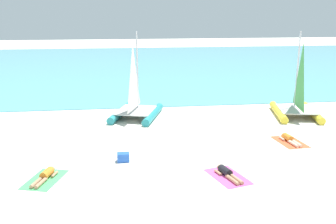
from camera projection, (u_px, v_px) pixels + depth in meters
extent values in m
plane|color=silver|center=(157.00, 109.00, 24.64)|extent=(120.00, 120.00, 0.00)
cube|color=#5BB2C1|center=(139.00, 65.00, 44.22)|extent=(120.00, 40.00, 0.05)
cylinder|color=yellow|center=(278.00, 112.00, 23.13)|extent=(1.22, 3.77, 0.43)
cylinder|color=yellow|center=(312.00, 113.00, 22.97)|extent=(1.22, 3.77, 0.43)
cube|color=silver|center=(296.00, 109.00, 22.81)|extent=(2.44, 2.77, 0.05)
cylinder|color=silver|center=(297.00, 70.00, 22.77)|extent=(0.09, 0.09, 4.48)
pyramid|color=#4CA54C|center=(301.00, 75.00, 21.95)|extent=(0.47, 1.94, 3.76)
cylinder|color=teal|center=(120.00, 113.00, 22.95)|extent=(1.57, 3.70, 0.43)
cylinder|color=teal|center=(153.00, 114.00, 22.60)|extent=(1.57, 3.70, 0.43)
cube|color=silver|center=(136.00, 110.00, 22.55)|extent=(2.61, 2.89, 0.05)
cylinder|color=silver|center=(137.00, 71.00, 22.49)|extent=(0.09, 0.09, 4.47)
pyramid|color=white|center=(133.00, 76.00, 21.69)|extent=(0.66, 1.89, 3.76)
cube|color=#4CB266|center=(45.00, 179.00, 14.45)|extent=(1.61, 2.14, 0.01)
cylinder|color=orange|center=(47.00, 173.00, 14.60)|extent=(0.47, 0.68, 0.30)
sphere|color=tan|center=(52.00, 169.00, 14.99)|extent=(0.22, 0.22, 0.22)
cylinder|color=tan|center=(36.00, 183.00, 14.02)|extent=(0.36, 0.79, 0.14)
cylinder|color=tan|center=(41.00, 183.00, 13.99)|extent=(0.36, 0.79, 0.14)
cylinder|color=tan|center=(44.00, 174.00, 14.81)|extent=(0.23, 0.46, 0.10)
cylinder|color=tan|center=(54.00, 174.00, 14.74)|extent=(0.23, 0.46, 0.10)
cube|color=#D84C99|center=(228.00, 177.00, 14.69)|extent=(1.57, 2.13, 0.01)
cylinder|color=black|center=(225.00, 171.00, 14.83)|extent=(0.46, 0.68, 0.30)
sphere|color=tan|center=(220.00, 167.00, 15.19)|extent=(0.22, 0.22, 0.22)
cylinder|color=tan|center=(232.00, 180.00, 14.24)|extent=(0.34, 0.79, 0.14)
cylinder|color=tan|center=(236.00, 179.00, 14.31)|extent=(0.34, 0.79, 0.14)
cylinder|color=tan|center=(218.00, 172.00, 14.91)|extent=(0.22, 0.46, 0.10)
cylinder|color=tan|center=(228.00, 171.00, 15.07)|extent=(0.22, 0.46, 0.10)
cube|color=#EA5933|center=(290.00, 142.00, 18.54)|extent=(1.27, 1.99, 0.01)
cylinder|color=orange|center=(288.00, 137.00, 18.69)|extent=(0.36, 0.64, 0.30)
sphere|color=beige|center=(284.00, 135.00, 19.08)|extent=(0.22, 0.22, 0.22)
cylinder|color=beige|center=(293.00, 144.00, 18.08)|extent=(0.21, 0.79, 0.14)
cylinder|color=beige|center=(297.00, 143.00, 18.12)|extent=(0.21, 0.79, 0.14)
cylinder|color=beige|center=(282.00, 139.00, 18.81)|extent=(0.14, 0.46, 0.10)
cylinder|color=beige|center=(290.00, 138.00, 18.91)|extent=(0.14, 0.46, 0.10)
cube|color=blue|center=(123.00, 157.00, 16.14)|extent=(0.50, 0.36, 0.36)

